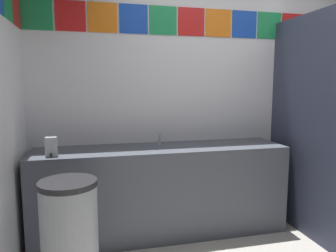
{
  "coord_description": "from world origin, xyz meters",
  "views": [
    {
      "loc": [
        -1.42,
        -1.7,
        1.43
      ],
      "look_at": [
        -0.82,
        0.81,
        1.09
      ],
      "focal_mm": 33.48,
      "sensor_mm": 36.0,
      "label": 1
    }
  ],
  "objects": [
    {
      "name": "soap_dispenser",
      "position": [
        -1.76,
        0.97,
        0.92
      ],
      "size": [
        0.09,
        0.09,
        0.16
      ],
      "color": "#B7BABF",
      "rests_on": "vanity_counter"
    },
    {
      "name": "wall_back",
      "position": [
        -0.0,
        1.45,
        1.34
      ],
      "size": [
        4.07,
        0.09,
        2.67
      ],
      "color": "silver",
      "rests_on": "ground_plane"
    },
    {
      "name": "faucet_center",
      "position": [
        -0.8,
        1.22,
        0.9
      ],
      "size": [
        0.04,
        0.1,
        0.14
      ],
      "color": "silver",
      "rests_on": "vanity_counter"
    },
    {
      "name": "vanity_counter",
      "position": [
        -0.8,
        1.13,
        0.43
      ],
      "size": [
        2.36,
        0.55,
        0.84
      ],
      "color": "#4C515B",
      "rests_on": "ground_plane"
    },
    {
      "name": "trash_bin",
      "position": [
        -1.61,
        0.49,
        0.39
      ],
      "size": [
        0.4,
        0.4,
        0.77
      ],
      "color": "#999EA3",
      "rests_on": "ground_plane"
    }
  ]
}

